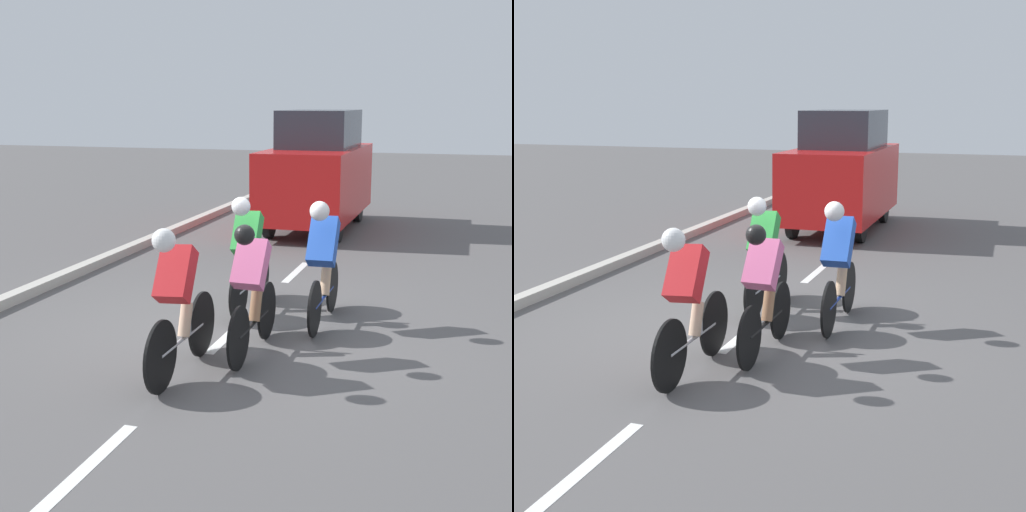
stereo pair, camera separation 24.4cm
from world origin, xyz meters
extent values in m
plane|color=#565454|center=(0.00, 0.00, 0.00)|extent=(60.00, 60.00, 0.00)
cube|color=white|center=(0.00, 3.42, 0.00)|extent=(0.12, 1.40, 0.01)
cube|color=white|center=(0.00, 0.22, 0.00)|extent=(0.12, 1.40, 0.01)
cube|color=white|center=(0.00, -2.98, 0.00)|extent=(0.12, 1.40, 0.01)
cylinder|color=black|center=(0.07, -1.29, 0.34)|extent=(0.03, 0.67, 0.67)
cylinder|color=black|center=(0.07, -0.32, 0.34)|extent=(0.03, 0.67, 0.67)
cylinder|color=#B7B7BC|center=(0.07, -0.81, 0.34)|extent=(0.04, 0.97, 0.04)
cylinder|color=#B7B7BC|center=(0.07, -0.98, 0.55)|extent=(0.04, 0.04, 0.42)
cylinder|color=yellow|center=(0.07, -0.86, 0.44)|extent=(0.07, 0.07, 0.16)
cylinder|color=#9E704C|center=(0.07, -0.88, 0.52)|extent=(0.12, 0.23, 0.36)
cube|color=green|center=(0.08, -0.71, 1.02)|extent=(0.34, 0.47, 0.56)
sphere|color=white|center=(0.09, -0.49, 1.39)|extent=(0.23, 0.23, 0.23)
cylinder|color=black|center=(-0.95, -1.04, 0.33)|extent=(0.03, 0.65, 0.65)
cylinder|color=black|center=(-0.95, 0.00, 0.33)|extent=(0.03, 0.65, 0.65)
cylinder|color=navy|center=(-0.95, -0.52, 0.33)|extent=(0.04, 1.05, 0.04)
cylinder|color=navy|center=(-0.95, -0.70, 0.54)|extent=(0.04, 0.04, 0.42)
cylinder|color=green|center=(-0.95, -0.57, 0.43)|extent=(0.07, 0.07, 0.16)
cylinder|color=#DBAD84|center=(-0.95, -0.60, 0.51)|extent=(0.12, 0.23, 0.36)
cube|color=blue|center=(-0.95, -0.42, 1.03)|extent=(0.33, 0.49, 0.59)
sphere|color=white|center=(-0.95, -0.20, 1.43)|extent=(0.23, 0.23, 0.23)
cylinder|color=black|center=(0.05, 0.96, 0.35)|extent=(0.03, 0.69, 0.69)
cylinder|color=black|center=(0.05, 2.00, 0.35)|extent=(0.03, 0.69, 0.69)
cylinder|color=#B7B7BC|center=(0.05, 1.48, 0.35)|extent=(0.04, 1.04, 0.04)
cylinder|color=#B7B7BC|center=(0.05, 1.30, 0.56)|extent=(0.04, 0.04, 0.42)
cylinder|color=white|center=(0.05, 1.43, 0.45)|extent=(0.07, 0.07, 0.16)
cylinder|color=beige|center=(0.05, 1.40, 0.53)|extent=(0.12, 0.23, 0.36)
cube|color=red|center=(0.07, 1.58, 1.03)|extent=(0.35, 0.47, 0.57)
sphere|color=white|center=(0.08, 1.80, 1.40)|extent=(0.22, 0.22, 0.22)
cylinder|color=black|center=(-0.45, 0.23, 0.33)|extent=(0.03, 0.66, 0.66)
cylinder|color=black|center=(-0.45, 1.24, 0.33)|extent=(0.03, 0.66, 0.66)
cylinder|color=black|center=(-0.45, 0.73, 0.33)|extent=(0.04, 1.01, 0.04)
cylinder|color=black|center=(-0.45, 0.56, 0.54)|extent=(0.04, 0.04, 0.42)
cylinder|color=green|center=(-0.45, 0.68, 0.43)|extent=(0.07, 0.07, 0.16)
cylinder|color=#9E704C|center=(-0.45, 0.66, 0.51)|extent=(0.12, 0.23, 0.36)
cube|color=pink|center=(-0.45, 0.83, 1.00)|extent=(0.33, 0.45, 0.53)
sphere|color=black|center=(-0.46, 1.05, 1.35)|extent=(0.21, 0.21, 0.21)
cylinder|color=black|center=(-0.16, -5.61, 0.32)|extent=(0.14, 0.64, 0.64)
cylinder|color=black|center=(1.20, -5.61, 0.32)|extent=(0.14, 0.64, 0.64)
cylinder|color=black|center=(-0.16, -8.08, 0.32)|extent=(0.14, 0.64, 0.64)
cylinder|color=black|center=(1.20, -8.08, 0.32)|extent=(0.14, 0.64, 0.64)
cube|color=red|center=(0.52, -6.85, 1.01)|extent=(1.70, 3.98, 1.38)
cube|color=#2D333D|center=(0.52, -7.05, 2.08)|extent=(1.39, 2.19, 0.76)
camera|label=1|loc=(-2.61, 7.66, 2.65)|focal=50.00mm
camera|label=2|loc=(-2.84, 7.59, 2.65)|focal=50.00mm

